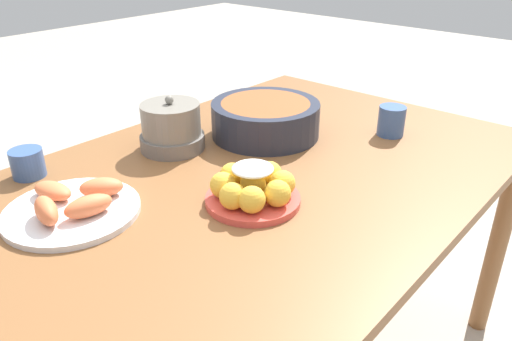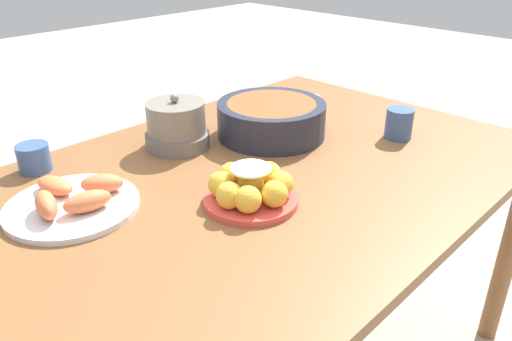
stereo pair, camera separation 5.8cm
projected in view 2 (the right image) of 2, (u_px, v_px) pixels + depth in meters
The scene contains 8 objects.
dining_table at pixel (260, 199), 1.32m from camera, with size 1.50×1.00×0.75m.
cake_plate at pixel (250, 187), 1.12m from camera, with size 0.22×0.22×0.10m.
serving_bowl at pixel (271, 118), 1.47m from camera, with size 0.32×0.32×0.10m.
sauce_bowl at pixel (306, 101), 1.73m from camera, with size 0.10×0.10×0.03m.
seafood_platter at pixel (73, 201), 1.10m from camera, with size 0.29×0.29×0.07m.
cup_near at pixel (399, 124), 1.46m from camera, with size 0.08×0.08×0.09m.
cup_far at pixel (34, 158), 1.27m from camera, with size 0.08×0.08×0.07m.
warming_pot at pixel (177, 126), 1.39m from camera, with size 0.18×0.18×0.16m.
Camera 2 is at (-0.84, -0.79, 1.32)m, focal length 35.00 mm.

